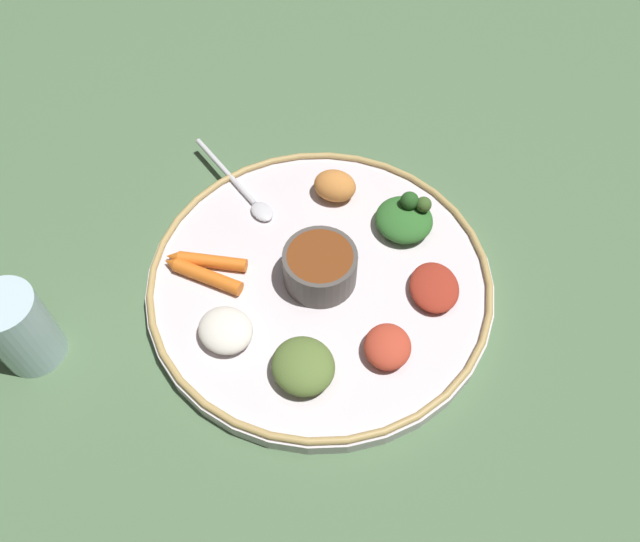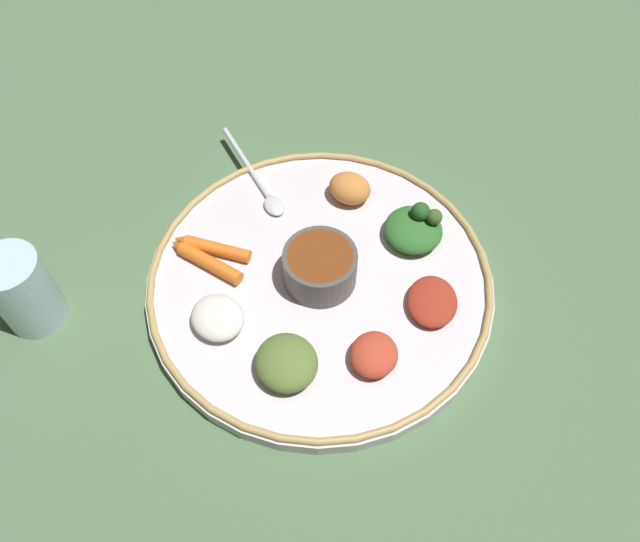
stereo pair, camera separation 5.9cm
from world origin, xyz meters
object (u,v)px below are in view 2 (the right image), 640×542
(carrot_near_spoon, at_px, (212,248))
(carrot_outer, at_px, (206,261))
(greens_pile, at_px, (415,228))
(drinking_glass, at_px, (25,294))
(center_bowl, at_px, (320,266))
(spoon, at_px, (260,184))

(carrot_near_spoon, bearing_deg, carrot_outer, 108.27)
(greens_pile, xyz_separation_m, drinking_glass, (0.30, 0.33, 0.01))
(greens_pile, distance_m, drinking_glass, 0.45)
(greens_pile, bearing_deg, drinking_glass, 47.02)
(greens_pile, bearing_deg, carrot_near_spoon, 39.74)
(center_bowl, relative_size, greens_pile, 0.85)
(spoon, relative_size, carrot_outer, 1.61)
(carrot_near_spoon, xyz_separation_m, carrot_outer, (-0.01, 0.02, 0.00))
(center_bowl, bearing_deg, carrot_outer, 26.33)
(spoon, relative_size, drinking_glass, 1.59)
(center_bowl, distance_m, carrot_near_spoon, 0.13)
(greens_pile, distance_m, carrot_near_spoon, 0.24)
(greens_pile, height_order, carrot_near_spoon, greens_pile)
(carrot_near_spoon, xyz_separation_m, drinking_glass, (0.12, 0.17, 0.02))
(carrot_near_spoon, relative_size, drinking_glass, 0.95)
(carrot_near_spoon, distance_m, carrot_outer, 0.02)
(spoon, relative_size, greens_pile, 1.61)
(spoon, bearing_deg, greens_pile, -168.87)
(carrot_outer, height_order, drinking_glass, drinking_glass)
(greens_pile, xyz_separation_m, carrot_outer, (0.18, 0.17, -0.01))
(center_bowl, relative_size, carrot_outer, 0.84)
(greens_pile, height_order, carrot_outer, greens_pile)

